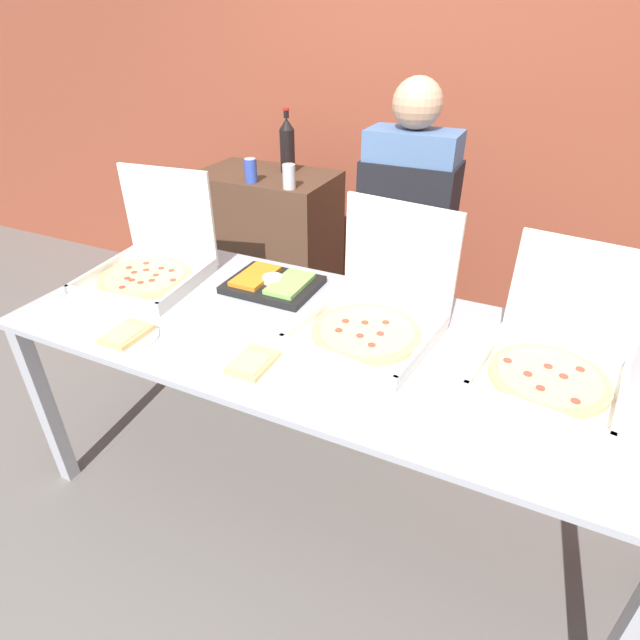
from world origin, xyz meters
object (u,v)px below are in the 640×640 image
at_px(pizza_box_far_left, 375,314).
at_px(veggie_tray, 273,283).
at_px(pizza_box_near_left, 555,358).
at_px(person_server_vest, 404,243).
at_px(soda_can_silver, 289,176).
at_px(soda_bottle, 287,145).
at_px(soda_can_colored, 251,171).
at_px(pizza_box_far_right, 151,262).
at_px(paper_plate_front_right, 127,335).
at_px(paper_plate_front_center, 253,364).

height_order(pizza_box_far_left, veggie_tray, pizza_box_far_left).
relative_size(pizza_box_near_left, person_server_vest, 0.29).
distance_m(veggie_tray, soda_can_silver, 0.70).
relative_size(soda_bottle, soda_can_colored, 2.73).
distance_m(pizza_box_far_right, soda_can_colored, 0.79).
bearing_deg(person_server_vest, pizza_box_far_left, 98.36).
distance_m(pizza_box_far_right, person_server_vest, 1.17).
xyz_separation_m(paper_plate_front_right, soda_bottle, (-0.11, 1.45, 0.38)).
xyz_separation_m(pizza_box_far_right, soda_can_colored, (0.06, 0.75, 0.22)).
bearing_deg(veggie_tray, person_server_vest, 54.19).
relative_size(paper_plate_front_center, veggie_tray, 0.63).
bearing_deg(pizza_box_near_left, soda_can_colored, 162.26).
bearing_deg(paper_plate_front_right, soda_can_silver, 87.46).
distance_m(pizza_box_near_left, soda_can_silver, 1.56).
bearing_deg(paper_plate_front_center, paper_plate_front_right, -174.75).
bearing_deg(soda_can_silver, paper_plate_front_center, -67.91).
relative_size(pizza_box_far_right, pizza_box_near_left, 1.05).
bearing_deg(paper_plate_front_center, veggie_tray, 113.10).
xyz_separation_m(pizza_box_far_left, soda_can_colored, (-0.98, 0.76, 0.22)).
bearing_deg(pizza_box_far_right, pizza_box_far_left, -5.98).
bearing_deg(pizza_box_far_left, pizza_box_far_right, -172.36).
xyz_separation_m(pizza_box_near_left, soda_can_silver, (-1.35, 0.75, 0.23)).
height_order(pizza_box_near_left, paper_plate_front_center, pizza_box_near_left).
bearing_deg(soda_can_silver, soda_can_colored, 176.47).
xyz_separation_m(pizza_box_near_left, person_server_vest, (-0.71, 0.72, -0.01)).
distance_m(paper_plate_front_right, soda_bottle, 1.50).
height_order(soda_bottle, soda_can_silver, soda_bottle).
relative_size(soda_bottle, soda_can_silver, 2.73).
xyz_separation_m(veggie_tray, soda_bottle, (-0.39, 0.88, 0.37)).
bearing_deg(pizza_box_far_right, paper_plate_front_center, -32.54).
distance_m(pizza_box_far_left, paper_plate_front_center, 0.48).
bearing_deg(person_server_vest, paper_plate_front_center, 80.36).
relative_size(paper_plate_front_right, soda_bottle, 0.66).
bearing_deg(soda_bottle, pizza_box_far_left, -48.70).
relative_size(paper_plate_front_right, soda_can_colored, 1.80).
relative_size(pizza_box_far_left, person_server_vest, 0.31).
xyz_separation_m(paper_plate_front_right, person_server_vest, (0.69, 1.13, 0.05)).
bearing_deg(paper_plate_front_center, soda_bottle, 113.66).
xyz_separation_m(paper_plate_front_center, soda_bottle, (-0.61, 1.40, 0.38)).
distance_m(pizza_box_far_right, soda_bottle, 1.08).
height_order(pizza_box_far_left, paper_plate_front_center, pizza_box_far_left).
relative_size(soda_bottle, person_server_vest, 0.20).
relative_size(paper_plate_front_center, soda_can_colored, 1.90).
bearing_deg(pizza_box_far_left, soda_bottle, 139.11).
xyz_separation_m(paper_plate_front_right, veggie_tray, (0.28, 0.57, 0.01)).
relative_size(pizza_box_far_left, pizza_box_far_right, 1.02).
distance_m(paper_plate_front_right, soda_can_colored, 1.23).
relative_size(veggie_tray, person_server_vest, 0.22).
relative_size(paper_plate_front_center, soda_can_silver, 1.90).
distance_m(pizza_box_far_right, veggie_tray, 0.55).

